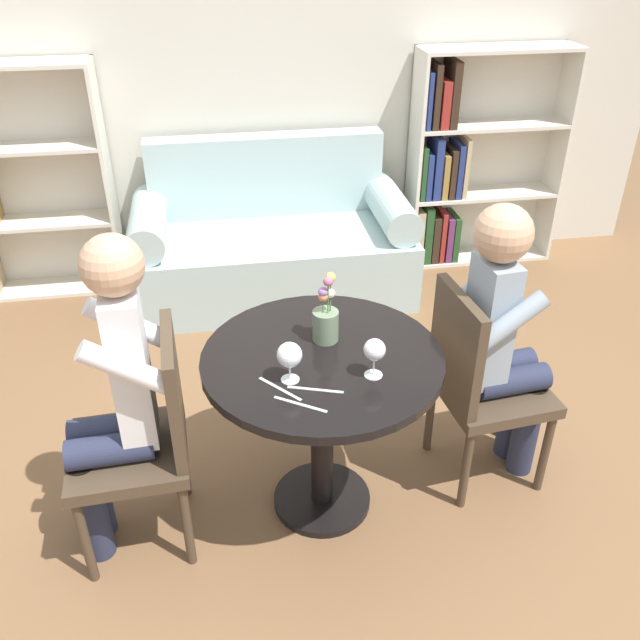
% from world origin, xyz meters
% --- Properties ---
extents(ground_plane, '(16.00, 16.00, 0.00)m').
position_xyz_m(ground_plane, '(0.00, 0.00, 0.00)').
color(ground_plane, brown).
extents(back_wall, '(5.20, 0.05, 2.70)m').
position_xyz_m(back_wall, '(0.00, 2.28, 1.35)').
color(back_wall, beige).
rests_on(back_wall, ground_plane).
extents(round_table, '(0.88, 0.88, 0.74)m').
position_xyz_m(round_table, '(0.00, 0.00, 0.58)').
color(round_table, black).
rests_on(round_table, ground_plane).
extents(couch, '(1.68, 0.80, 0.92)m').
position_xyz_m(couch, '(0.00, 1.85, 0.31)').
color(couch, '#A8C1C1').
rests_on(couch, ground_plane).
extents(bookshelf_left, '(1.00, 0.28, 1.40)m').
position_xyz_m(bookshelf_left, '(-1.58, 2.12, 0.68)').
color(bookshelf_left, silver).
rests_on(bookshelf_left, ground_plane).
extents(bookshelf_right, '(1.00, 0.28, 1.40)m').
position_xyz_m(bookshelf_right, '(1.30, 2.12, 0.65)').
color(bookshelf_right, silver).
rests_on(bookshelf_right, ground_plane).
extents(chair_left, '(0.44, 0.44, 0.90)m').
position_xyz_m(chair_left, '(-0.65, -0.04, 0.49)').
color(chair_left, '#473828').
rests_on(chair_left, ground_plane).
extents(chair_right, '(0.46, 0.46, 0.90)m').
position_xyz_m(chair_right, '(0.65, 0.07, 0.49)').
color(chair_right, '#473828').
rests_on(chair_right, ground_plane).
extents(person_left, '(0.43, 0.35, 1.28)m').
position_xyz_m(person_left, '(-0.74, -0.05, 0.68)').
color(person_left, '#282D47').
rests_on(person_left, ground_plane).
extents(person_right, '(0.44, 0.37, 1.24)m').
position_xyz_m(person_right, '(0.74, 0.09, 0.68)').
color(person_right, '#282D47').
rests_on(person_right, ground_plane).
extents(wine_glass_left, '(0.09, 0.09, 0.15)m').
position_xyz_m(wine_glass_left, '(-0.13, -0.13, 0.84)').
color(wine_glass_left, white).
rests_on(wine_glass_left, round_table).
extents(wine_glass_right, '(0.08, 0.08, 0.15)m').
position_xyz_m(wine_glass_right, '(0.15, -0.15, 0.84)').
color(wine_glass_right, white).
rests_on(wine_glass_right, round_table).
extents(flower_vase, '(0.10, 0.10, 0.28)m').
position_xyz_m(flower_vase, '(0.03, 0.10, 0.83)').
color(flower_vase, gray).
rests_on(flower_vase, round_table).
extents(knife_left_setting, '(0.13, 0.15, 0.00)m').
position_xyz_m(knife_left_setting, '(-0.17, -0.17, 0.74)').
color(knife_left_setting, silver).
rests_on(knife_left_setting, round_table).
extents(fork_left_setting, '(0.18, 0.07, 0.00)m').
position_xyz_m(fork_left_setting, '(-0.06, -0.20, 0.74)').
color(fork_left_setting, silver).
rests_on(fork_left_setting, round_table).
extents(knife_right_setting, '(0.16, 0.11, 0.00)m').
position_xyz_m(knife_right_setting, '(-0.12, -0.26, 0.74)').
color(knife_right_setting, silver).
rests_on(knife_right_setting, round_table).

